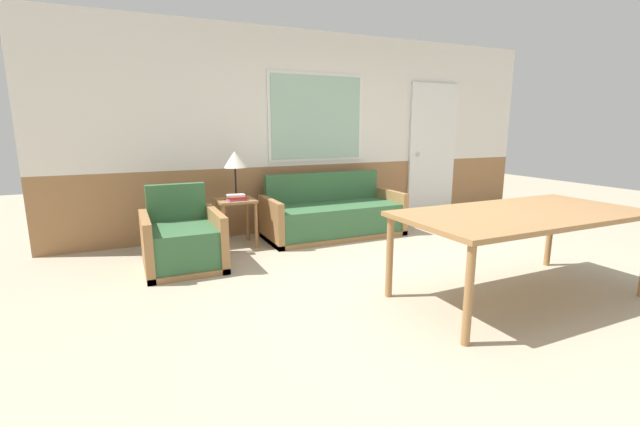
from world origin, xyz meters
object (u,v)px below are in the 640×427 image
at_px(couch, 333,217).
at_px(table_lamp, 235,161).
at_px(side_table, 236,209).
at_px(dining_table, 522,218).
at_px(armchair, 183,243).

distance_m(couch, table_lamp, 1.49).
xyz_separation_m(couch, side_table, (-1.30, 0.06, 0.20)).
relative_size(side_table, dining_table, 0.27).
relative_size(armchair, table_lamp, 1.48).
relative_size(armchair, side_table, 1.45).
bearing_deg(table_lamp, dining_table, -56.46).
relative_size(couch, side_table, 3.16).
bearing_deg(table_lamp, armchair, -138.87).
distance_m(table_lamp, dining_table, 3.22).
xyz_separation_m(side_table, dining_table, (1.80, -2.59, 0.23)).
bearing_deg(armchair, couch, 11.95).
relative_size(armchair, dining_table, 0.40).
height_order(armchair, dining_table, armchair).
bearing_deg(dining_table, table_lamp, 123.54).
bearing_deg(table_lamp, side_table, -111.82).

